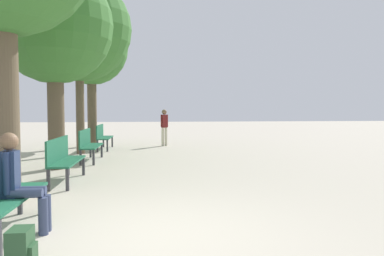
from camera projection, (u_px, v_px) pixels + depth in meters
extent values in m
plane|color=beige|center=(142.00, 236.00, 4.65)|extent=(80.00, 80.00, 0.00)
cube|color=#1E6042|center=(10.00, 198.00, 4.77)|extent=(0.44, 1.80, 0.04)
cube|color=#38383D|center=(44.00, 199.00, 5.65)|extent=(0.06, 0.06, 0.43)
cube|color=#38383D|center=(20.00, 200.00, 5.61)|extent=(0.06, 0.06, 0.43)
cube|color=#1E6042|center=(68.00, 161.00, 8.01)|extent=(0.44, 1.80, 0.04)
cube|color=#1E6042|center=(58.00, 149.00, 7.98)|extent=(0.04, 1.80, 0.49)
cube|color=#38383D|center=(67.00, 180.00, 7.20)|extent=(0.06, 0.06, 0.43)
cube|color=#38383D|center=(83.00, 166.00, 8.89)|extent=(0.06, 0.06, 0.43)
cube|color=#38383D|center=(48.00, 180.00, 7.16)|extent=(0.06, 0.06, 0.43)
cube|color=#38383D|center=(68.00, 166.00, 8.86)|extent=(0.06, 0.06, 0.43)
cube|color=#1E6042|center=(92.00, 146.00, 11.26)|extent=(0.44, 1.80, 0.04)
cube|color=#1E6042|center=(85.00, 138.00, 11.22)|extent=(0.04, 1.80, 0.49)
cube|color=#38383D|center=(94.00, 158.00, 10.44)|extent=(0.06, 0.06, 0.43)
cube|color=#38383D|center=(102.00, 151.00, 12.14)|extent=(0.06, 0.06, 0.43)
cube|color=#38383D|center=(81.00, 158.00, 10.40)|extent=(0.06, 0.06, 0.43)
cube|color=#38383D|center=(91.00, 151.00, 12.10)|extent=(0.06, 0.06, 0.43)
cube|color=#1E6042|center=(105.00, 138.00, 14.51)|extent=(0.44, 1.80, 0.04)
cube|color=#1E6042|center=(100.00, 131.00, 14.47)|extent=(0.04, 1.80, 0.49)
cube|color=#38383D|center=(107.00, 146.00, 13.69)|extent=(0.06, 0.06, 0.43)
cube|color=#38383D|center=(112.00, 142.00, 15.39)|extent=(0.06, 0.06, 0.43)
cube|color=#38383D|center=(97.00, 146.00, 13.65)|extent=(0.06, 0.06, 0.43)
cube|color=#38383D|center=(103.00, 142.00, 15.35)|extent=(0.06, 0.06, 0.43)
cylinder|color=brown|center=(2.00, 98.00, 6.25)|extent=(0.53, 0.53, 3.54)
cylinder|color=brown|center=(56.00, 114.00, 9.76)|extent=(0.42, 0.42, 2.91)
sphere|color=#38702D|center=(54.00, 25.00, 9.64)|extent=(3.01, 3.01, 3.01)
cylinder|color=brown|center=(80.00, 106.00, 13.06)|extent=(0.28, 0.28, 3.34)
sphere|color=#38702D|center=(79.00, 29.00, 12.92)|extent=(3.62, 3.62, 3.62)
cylinder|color=brown|center=(92.00, 107.00, 15.68)|extent=(0.38, 0.38, 3.25)
sphere|color=#38702D|center=(91.00, 48.00, 15.55)|extent=(3.04, 3.04, 3.04)
cylinder|color=#384260|center=(25.00, 193.00, 4.65)|extent=(0.41, 0.12, 0.12)
cylinder|color=#384260|center=(43.00, 216.00, 4.69)|extent=(0.12, 0.12, 0.47)
cylinder|color=#384260|center=(29.00, 191.00, 4.80)|extent=(0.41, 0.12, 0.12)
cylinder|color=#384260|center=(46.00, 213.00, 4.83)|extent=(0.12, 0.12, 0.47)
cube|color=navy|center=(10.00, 174.00, 4.69)|extent=(0.19, 0.22, 0.59)
cylinder|color=navy|center=(6.00, 173.00, 4.57)|extent=(0.09, 0.09, 0.53)
cylinder|color=navy|center=(13.00, 170.00, 4.81)|extent=(0.09, 0.09, 0.53)
sphere|color=brown|center=(9.00, 141.00, 4.67)|extent=(0.22, 0.22, 0.22)
cube|color=#284C2D|center=(20.00, 247.00, 3.76)|extent=(0.21, 0.29, 0.38)
cube|color=#284C2D|center=(33.00, 252.00, 3.78)|extent=(0.04, 0.20, 0.17)
cylinder|color=beige|center=(163.00, 137.00, 15.86)|extent=(0.11, 0.11, 0.78)
cylinder|color=beige|center=(166.00, 137.00, 15.87)|extent=(0.11, 0.11, 0.78)
cube|color=maroon|center=(164.00, 121.00, 15.83)|extent=(0.27, 0.26, 0.55)
cylinder|color=maroon|center=(162.00, 121.00, 15.82)|extent=(0.08, 0.08, 0.52)
cylinder|color=maroon|center=(167.00, 121.00, 15.84)|extent=(0.08, 0.08, 0.52)
sphere|color=brown|center=(164.00, 112.00, 15.81)|extent=(0.21, 0.21, 0.21)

